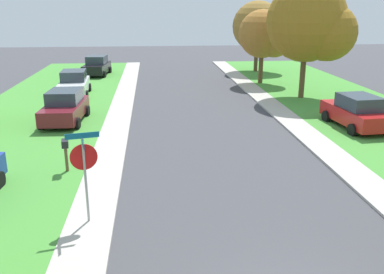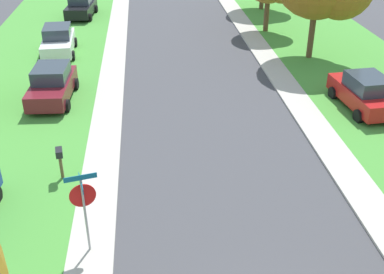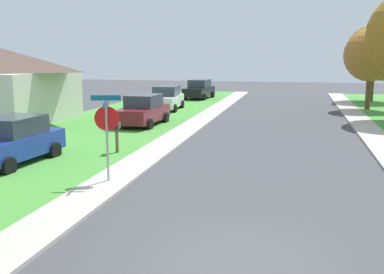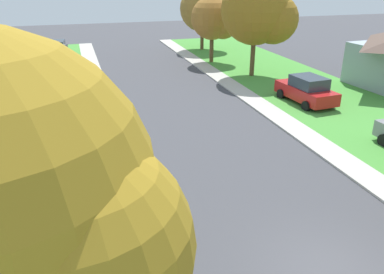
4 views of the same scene
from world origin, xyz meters
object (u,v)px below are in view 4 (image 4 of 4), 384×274
object	(u,v)px
stop_sign_far_corner	(127,161)
tree_corner_large	(260,12)
car_black_kerbside_mid	(56,50)
car_maroon_near_corner	(54,99)
tree_sidewalk_mid	(215,20)
car_red_behind_trees	(306,90)
tree_sidewalk_far	(14,210)
mailbox	(83,143)
car_white_across_road	(46,72)
tree_across_left	(205,10)

from	to	relation	value
stop_sign_far_corner	tree_corner_large	xyz separation A→B (m)	(12.33, 15.89, 3.00)
car_black_kerbside_mid	tree_corner_large	xyz separation A→B (m)	(15.23, -11.34, 4.02)
stop_sign_far_corner	car_maroon_near_corner	world-z (taller)	stop_sign_far_corner
tree_sidewalk_mid	car_red_behind_trees	bearing A→B (deg)	-83.71
tree_sidewalk_far	car_black_kerbside_mid	bearing A→B (deg)	90.97
car_maroon_near_corner	car_red_behind_trees	xyz separation A→B (m)	(15.04, -2.55, 0.00)
stop_sign_far_corner	mailbox	world-z (taller)	stop_sign_far_corner
car_white_across_road	tree_sidewalk_mid	world-z (taller)	tree_sidewalk_mid
tree_sidewalk_far	car_maroon_near_corner	bearing A→B (deg)	91.28
car_black_kerbside_mid	tree_sidewalk_far	distance (m)	33.82
car_maroon_near_corner	car_red_behind_trees	distance (m)	15.25
tree_sidewalk_mid	stop_sign_far_corner	bearing A→B (deg)	-116.64
stop_sign_far_corner	tree_sidewalk_mid	distance (m)	24.36
car_black_kerbside_mid	tree_sidewalk_far	size ratio (longest dim) A/B	0.63
car_white_across_road	car_black_kerbside_mid	bearing A→B (deg)	86.57
stop_sign_far_corner	tree_corner_large	world-z (taller)	tree_corner_large
tree_sidewalk_mid	mailbox	bearing A→B (deg)	-124.63
car_maroon_near_corner	car_black_kerbside_mid	xyz separation A→B (m)	(-0.17, 15.95, 0.00)
stop_sign_far_corner	mailbox	distance (m)	4.32
car_black_kerbside_mid	tree_corner_large	distance (m)	19.41
tree_corner_large	mailbox	distance (m)	18.52
stop_sign_far_corner	car_white_across_road	xyz separation A→B (m)	(-3.42, 18.41, -1.01)
car_black_kerbside_mid	mailbox	bearing A→B (deg)	-86.15
tree_corner_large	car_maroon_near_corner	bearing A→B (deg)	-162.99
car_red_behind_trees	tree_sidewalk_mid	world-z (taller)	tree_sidewalk_mid
car_black_kerbside_mid	tree_sidewalk_far	bearing A→B (deg)	-89.03
car_red_behind_trees	tree_across_left	xyz separation A→B (m)	(-0.24, 19.19, 3.17)
car_white_across_road	tree_sidewalk_far	world-z (taller)	tree_sidewalk_far
stop_sign_far_corner	car_white_across_road	bearing A→B (deg)	100.54
tree_sidewalk_far	mailbox	world-z (taller)	tree_sidewalk_far
car_black_kerbside_mid	mailbox	size ratio (longest dim) A/B	3.40
tree_sidewalk_far	mailbox	size ratio (longest dim) A/B	5.40
mailbox	car_red_behind_trees	bearing A→B (deg)	19.09
car_black_kerbside_mid	tree_across_left	bearing A→B (deg)	2.64
car_black_kerbside_mid	tree_sidewalk_mid	world-z (taller)	tree_sidewalk_mid
car_red_behind_trees	tree_sidewalk_mid	xyz separation A→B (m)	(-1.43, 12.97, 2.93)
car_red_behind_trees	car_black_kerbside_mid	distance (m)	23.95
car_white_across_road	tree_sidewalk_far	xyz separation A→B (m)	(1.10, -24.80, 3.65)
car_white_across_road	tree_across_left	xyz separation A→B (m)	(15.50, 9.51, 3.17)
stop_sign_far_corner	car_white_across_road	size ratio (longest dim) A/B	0.63
car_maroon_near_corner	tree_corner_large	xyz separation A→B (m)	(15.06, 4.61, 4.02)
car_red_behind_trees	tree_corner_large	bearing A→B (deg)	89.87
car_maroon_near_corner	tree_corner_large	size ratio (longest dim) A/B	0.57
car_maroon_near_corner	mailbox	size ratio (longest dim) A/B	3.34
stop_sign_far_corner	tree_sidewalk_far	xyz separation A→B (m)	(-2.33, -6.38, 2.64)
car_black_kerbside_mid	car_maroon_near_corner	bearing A→B (deg)	-89.38
tree_across_left	tree_sidewalk_far	bearing A→B (deg)	-112.77
car_maroon_near_corner	tree_corner_large	distance (m)	16.25
stop_sign_far_corner	mailbox	size ratio (longest dim) A/B	2.11
car_maroon_near_corner	car_white_across_road	xyz separation A→B (m)	(-0.70, 7.13, 0.00)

